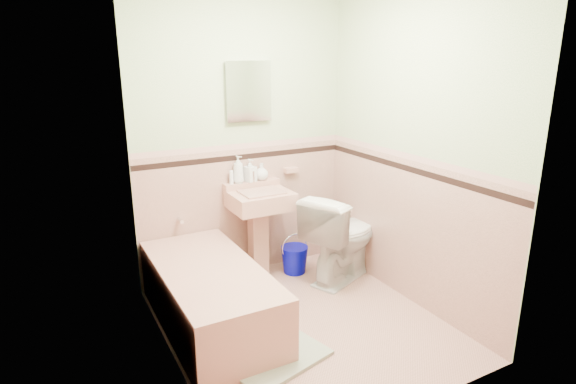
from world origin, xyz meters
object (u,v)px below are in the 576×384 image
sink (261,236)px  soap_bottle_mid (250,170)px  bucket (295,259)px  toilet (342,236)px  shoe (279,344)px  soap_bottle_left (238,169)px  soap_bottle_right (261,172)px  bathtub (210,298)px  medicine_cabinet (248,91)px

sink → soap_bottle_mid: size_ratio=4.09×
bucket → soap_bottle_mid: bearing=149.3°
toilet → shoe: (-1.04, -0.75, -0.36)m
soap_bottle_left → shoe: soap_bottle_left is taller
soap_bottle_right → shoe: size_ratio=1.02×
toilet → soap_bottle_mid: bearing=29.4°
bathtub → bucket: size_ratio=5.82×
soap_bottle_left → soap_bottle_right: (0.23, 0.00, -0.05)m
soap_bottle_mid → soap_bottle_right: (0.11, 0.00, -0.02)m
bucket → shoe: (-0.72, -1.06, -0.07)m
sink → shoe: bearing=-109.3°
sink → bucket: sink is taller
soap_bottle_mid → shoe: soap_bottle_mid is taller
soap_bottle_right → bathtub: bearing=-137.7°
soap_bottle_right → bucket: (0.24, -0.21, -0.85)m
medicine_cabinet → bucket: medicine_cabinet is taller
medicine_cabinet → shoe: 2.13m
soap_bottle_mid → bucket: 0.96m
shoe → soap_bottle_right: bearing=63.7°
bucket → soap_bottle_right: bearing=138.6°
sink → shoe: sink is taller
soap_bottle_mid → toilet: soap_bottle_mid is taller
sink → soap_bottle_left: bearing=125.6°
soap_bottle_right → medicine_cabinet: bearing=163.4°
soap_bottle_left → bathtub: bearing=-127.8°
medicine_cabinet → bucket: 1.62m
soap_bottle_left → shoe: bearing=-101.2°
medicine_cabinet → soap_bottle_right: size_ratio=3.28×
soap_bottle_left → shoe: (-0.25, -1.27, -0.96)m
bucket → shoe: bearing=-124.0°
sink → soap_bottle_left: soap_bottle_left is taller
shoe → bathtub: bearing=112.7°
bathtub → soap_bottle_right: (0.78, 0.71, 0.75)m
shoe → soap_bottle_mid: bearing=68.4°
medicine_cabinet → soap_bottle_right: (0.10, -0.03, -0.73)m
soap_bottle_right → shoe: bearing=-110.8°
soap_bottle_left → soap_bottle_mid: soap_bottle_left is taller
soap_bottle_mid → soap_bottle_right: bearing=0.0°
medicine_cabinet → soap_bottle_right: 0.73m
sink → soap_bottle_right: 0.59m
toilet → bucket: 0.53m
medicine_cabinet → toilet: size_ratio=0.62×
bathtub → soap_bottle_left: 1.20m
toilet → shoe: toilet is taller
bathtub → toilet: toilet is taller
bathtub → sink: 0.88m
soap_bottle_right → bucket: size_ratio=0.60×
bathtub → toilet: 1.37m
sink → medicine_cabinet: bearing=90.0°
soap_bottle_left → bucket: 1.03m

